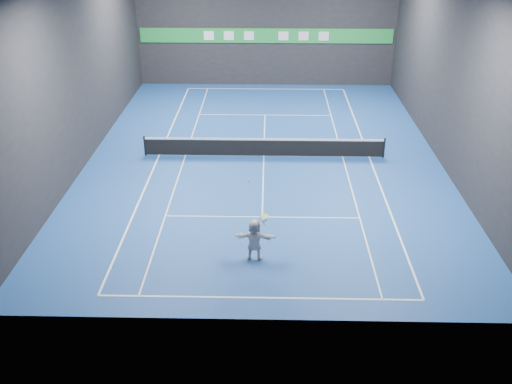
{
  "coord_description": "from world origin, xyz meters",
  "views": [
    {
      "loc": [
        0.22,
        -27.32,
        11.94
      ],
      "look_at": [
        -0.25,
        -7.01,
        1.5
      ],
      "focal_mm": 40.0,
      "sensor_mm": 36.0,
      "label": 1
    }
  ],
  "objects_px": {
    "tennis_racket": "(264,219)",
    "player": "(254,240)",
    "tennis_net": "(264,147)",
    "tennis_ball": "(248,181)"
  },
  "relations": [
    {
      "from": "player",
      "to": "tennis_net",
      "type": "height_order",
      "value": "player"
    },
    {
      "from": "player",
      "to": "tennis_ball",
      "type": "bearing_deg",
      "value": -29.0
    },
    {
      "from": "player",
      "to": "tennis_racket",
      "type": "height_order",
      "value": "tennis_racket"
    },
    {
      "from": "tennis_ball",
      "to": "tennis_racket",
      "type": "bearing_deg",
      "value": -9.44
    },
    {
      "from": "player",
      "to": "tennis_racket",
      "type": "bearing_deg",
      "value": -167.83
    },
    {
      "from": "player",
      "to": "tennis_ball",
      "type": "height_order",
      "value": "tennis_ball"
    },
    {
      "from": "tennis_racket",
      "to": "player",
      "type": "bearing_deg",
      "value": -171.73
    },
    {
      "from": "tennis_net",
      "to": "tennis_racket",
      "type": "distance_m",
      "value": 9.55
    },
    {
      "from": "tennis_ball",
      "to": "tennis_net",
      "type": "height_order",
      "value": "tennis_ball"
    },
    {
      "from": "tennis_net",
      "to": "player",
      "type": "bearing_deg",
      "value": -91.49
    }
  ]
}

